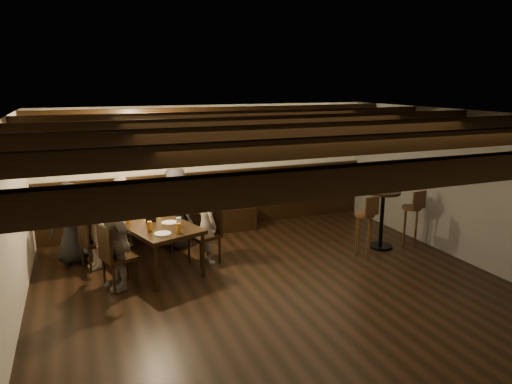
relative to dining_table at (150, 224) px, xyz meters
name	(u,v)px	position (x,y,z in m)	size (l,w,h in m)	color
room	(219,189)	(1.21, 0.25, 0.41)	(7.00, 7.00, 7.00)	black
dining_table	(150,224)	(0.00, 0.00, 0.00)	(1.43, 2.11, 0.73)	black
chair_left_near	(95,252)	(-0.82, 0.20, -0.41)	(0.49, 0.49, 0.85)	black
chair_left_far	(119,268)	(-0.54, -0.65, -0.38)	(0.54, 0.54, 0.94)	black
chair_right_near	(176,231)	(0.54, 0.65, -0.38)	(0.54, 0.54, 0.94)	black
chair_right_far	(205,245)	(0.82, -0.20, -0.38)	(0.55, 0.55, 0.95)	black
person_bench_left	(71,223)	(-1.14, 0.57, -0.01)	(0.64, 0.42, 1.31)	black
person_bench_centre	(121,212)	(-0.33, 1.00, -0.03)	(0.47, 0.31, 1.28)	gray
person_bench_right	(172,204)	(0.57, 1.14, -0.01)	(0.63, 0.49, 1.30)	#53291C
person_left_near	(91,229)	(-0.85, 0.19, -0.02)	(0.83, 0.48, 1.29)	#B3A397
person_left_far	(115,241)	(-0.57, -0.66, 0.03)	(0.82, 0.34, 1.40)	gray
person_right_near	(177,208)	(0.57, 0.66, 0.03)	(0.68, 0.45, 1.40)	#2B2B2E
person_right_far	(206,225)	(0.85, -0.19, -0.05)	(0.45, 0.29, 1.23)	gray
pint_a	(113,210)	(-0.49, 0.58, 0.13)	(0.07, 0.07, 0.14)	#BF7219
pint_b	(145,205)	(0.03, 0.70, 0.13)	(0.07, 0.07, 0.14)	#BF7219
pint_c	(128,219)	(-0.32, 0.00, 0.13)	(0.07, 0.07, 0.14)	#BF7219
pint_d	(160,210)	(0.22, 0.28, 0.13)	(0.07, 0.07, 0.14)	silver
pint_e	(150,226)	(-0.07, -0.50, 0.13)	(0.07, 0.07, 0.14)	#BF7219
pint_f	(179,222)	(0.36, -0.46, 0.13)	(0.07, 0.07, 0.14)	silver
pint_g	(179,228)	(0.30, -0.74, 0.13)	(0.07, 0.07, 0.14)	#BF7219
plate_near	(163,234)	(0.08, -0.71, 0.07)	(0.24, 0.24, 0.01)	white
plate_far	(169,223)	(0.26, -0.23, 0.07)	(0.24, 0.24, 0.01)	white
condiment_caddy	(151,218)	(0.02, -0.05, 0.12)	(0.15, 0.10, 0.12)	black
candle	(147,214)	(0.02, 0.32, 0.08)	(0.05, 0.05, 0.05)	beige
high_top_table	(382,210)	(3.85, -0.67, 0.00)	(0.57, 0.57, 1.02)	black
bar_stool_left	(364,233)	(3.35, -0.88, -0.28)	(0.33, 0.35, 1.03)	#311C0F
bar_stool_right	(411,226)	(4.35, -0.83, -0.28)	(0.32, 0.34, 1.03)	#311C0F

